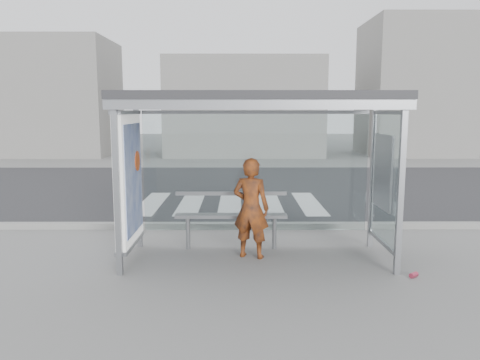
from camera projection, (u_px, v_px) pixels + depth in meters
name	position (u px, v px, depth m)	size (l,w,h in m)	color
ground	(257.00, 259.00, 7.45)	(80.00, 80.00, 0.00)	slate
road	(248.00, 187.00, 14.37)	(30.00, 10.00, 0.01)	#272729
curb	(253.00, 226.00, 9.37)	(30.00, 0.18, 0.12)	gray
crosswalk	(230.00, 203.00, 11.90)	(4.55, 3.00, 0.00)	silver
bus_shelter	(233.00, 134.00, 7.22)	(4.25, 1.65, 2.62)	gray
building_left	(56.00, 98.00, 24.78)	(6.00, 5.00, 6.00)	gray
building_center	(244.00, 107.00, 24.88)	(8.00, 5.00, 5.00)	gray
building_right	(413.00, 88.00, 24.77)	(5.00, 5.00, 7.00)	gray
person	(251.00, 208.00, 7.44)	(0.59, 0.39, 1.62)	#C84E12
bench	(231.00, 216.00, 7.94)	(1.89, 0.23, 0.98)	slate
soda_can	(414.00, 275.00, 6.63)	(0.07, 0.07, 0.14)	#CB3B59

